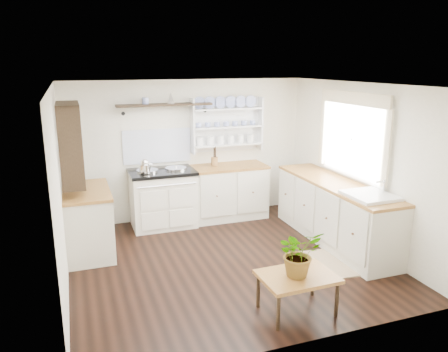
{
  "coord_description": "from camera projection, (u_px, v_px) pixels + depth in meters",
  "views": [
    {
      "loc": [
        -1.83,
        -5.03,
        2.55
      ],
      "look_at": [
        0.05,
        0.25,
        1.1
      ],
      "focal_mm": 35.0,
      "sensor_mm": 36.0,
      "label": 1
    }
  ],
  "objects": [
    {
      "name": "plate_rack",
      "position": [
        226.0,
        124.0,
        7.34
      ],
      "size": [
        1.2,
        0.22,
        0.9
      ],
      "color": "white",
      "rests_on": "wall_back"
    },
    {
      "name": "back_cabinets",
      "position": [
        228.0,
        191.0,
        7.36
      ],
      "size": [
        1.27,
        0.63,
        0.9
      ],
      "color": "beige",
      "rests_on": "floor"
    },
    {
      "name": "potted_plant",
      "position": [
        299.0,
        253.0,
        4.46
      ],
      "size": [
        0.47,
        0.42,
        0.5
      ],
      "primitive_type": "imported",
      "rotation": [
        0.0,
        0.0,
        0.08
      ],
      "color": "#3F7233",
      "rests_on": "center_table"
    },
    {
      "name": "high_shelf",
      "position": [
        165.0,
        105.0,
        6.83
      ],
      "size": [
        1.5,
        0.29,
        0.16
      ],
      "color": "black",
      "rests_on": "wall_back"
    },
    {
      "name": "floor",
      "position": [
        227.0,
        260.0,
        5.82
      ],
      "size": [
        4.0,
        3.8,
        0.01
      ],
      "primitive_type": "cube",
      "color": "black",
      "rests_on": "ground"
    },
    {
      "name": "floor_rug",
      "position": [
        324.0,
        264.0,
        5.7
      ],
      "size": [
        0.62,
        0.89,
        0.02
      ],
      "primitive_type": "cube",
      "rotation": [
        0.0,
        0.0,
        -0.08
      ],
      "color": "#8D7352",
      "rests_on": "floor"
    },
    {
      "name": "kettle",
      "position": [
        145.0,
        166.0,
        6.62
      ],
      "size": [
        0.17,
        0.17,
        0.21
      ],
      "primitive_type": null,
      "color": "silver",
      "rests_on": "aga_cooker"
    },
    {
      "name": "aga_cooker",
      "position": [
        163.0,
        198.0,
        6.96
      ],
      "size": [
        1.03,
        0.71,
        0.95
      ],
      "color": "white",
      "rests_on": "floor"
    },
    {
      "name": "left_shelving",
      "position": [
        70.0,
        143.0,
        5.65
      ],
      "size": [
        0.28,
        0.8,
        1.05
      ],
      "primitive_type": "cube",
      "color": "black",
      "rests_on": "wall_left"
    },
    {
      "name": "wall_left",
      "position": [
        59.0,
        192.0,
        4.88
      ],
      "size": [
        0.02,
        3.8,
        2.3
      ],
      "primitive_type": "cube",
      "color": "beige",
      "rests_on": "ground"
    },
    {
      "name": "belfast_sink",
      "position": [
        369.0,
        204.0,
        5.57
      ],
      "size": [
        0.55,
        0.6,
        0.45
      ],
      "color": "white",
      "rests_on": "right_cabinets"
    },
    {
      "name": "left_cabinets",
      "position": [
        88.0,
        221.0,
        5.97
      ],
      "size": [
        0.62,
        1.13,
        0.9
      ],
      "color": "beige",
      "rests_on": "floor"
    },
    {
      "name": "wall_back",
      "position": [
        188.0,
        150.0,
        7.26
      ],
      "size": [
        4.0,
        0.02,
        2.3
      ],
      "primitive_type": "cube",
      "color": "beige",
      "rests_on": "ground"
    },
    {
      "name": "window",
      "position": [
        352.0,
        135.0,
        6.19
      ],
      "size": [
        0.08,
        1.55,
        1.22
      ],
      "color": "white",
      "rests_on": "wall_right"
    },
    {
      "name": "utensil_crock",
      "position": [
        214.0,
        161.0,
        7.23
      ],
      "size": [
        0.11,
        0.11,
        0.13
      ],
      "primitive_type": "cylinder",
      "color": "olive",
      "rests_on": "back_cabinets"
    },
    {
      "name": "wall_right",
      "position": [
        360.0,
        165.0,
        6.18
      ],
      "size": [
        0.02,
        3.8,
        2.3
      ],
      "primitive_type": "cube",
      "color": "beige",
      "rests_on": "ground"
    },
    {
      "name": "center_table",
      "position": [
        298.0,
        279.0,
        4.53
      ],
      "size": [
        0.79,
        0.58,
        0.42
      ],
      "rotation": [
        0.0,
        0.0,
        0.03
      ],
      "color": "brown",
      "rests_on": "floor"
    },
    {
      "name": "ceiling",
      "position": [
        227.0,
        85.0,
        5.24
      ],
      "size": [
        4.0,
        3.8,
        0.01
      ],
      "primitive_type": "cube",
      "color": "white",
      "rests_on": "wall_back"
    },
    {
      "name": "right_cabinets",
      "position": [
        334.0,
        211.0,
        6.34
      ],
      "size": [
        0.62,
        2.43,
        0.9
      ],
      "color": "beige",
      "rests_on": "floor"
    }
  ]
}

